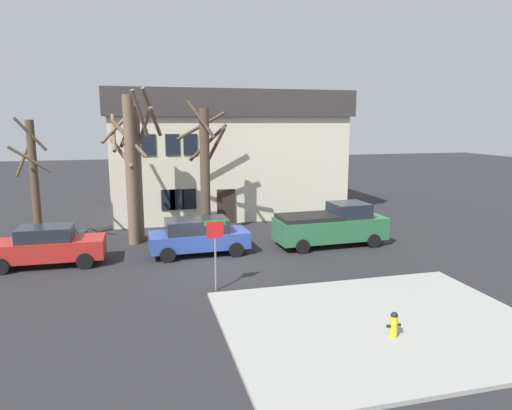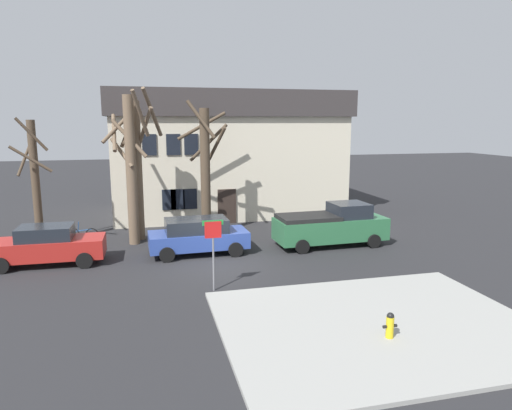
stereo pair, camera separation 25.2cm
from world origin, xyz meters
name	(u,v)px [view 1 (the left image)]	position (x,y,z in m)	size (l,w,h in m)	color
ground_plane	(221,266)	(0.00, 0.00, 0.00)	(120.00, 120.00, 0.00)	#262628
sidewalk_slab	(381,324)	(3.64, -6.95, 0.06)	(9.44, 7.43, 0.12)	#999993
building_main	(225,152)	(2.46, 11.94, 4.06)	(15.11, 7.89, 7.99)	beige
tree_bare_near	(34,181)	(-8.16, 5.41, 3.27)	(1.81, 1.82, 6.31)	#4C3D2D
tree_bare_mid	(131,166)	(-3.58, 4.75, 3.95)	(2.58, 2.40, 7.59)	brown
tree_bare_far	(135,165)	(-3.39, 5.51, 3.92)	(2.68, 2.43, 7.73)	brown
tree_bare_end	(205,167)	(0.18, 5.49, 3.72)	(2.69, 2.40, 7.19)	#4C3D2D
car_red_sedan	(47,246)	(-7.20, 2.00, 0.86)	(4.78, 2.03, 1.71)	#AD231E
car_blue_wagon	(198,236)	(-0.69, 2.11, 0.88)	(4.60, 2.19, 1.68)	#2D4799
pickup_truck_green	(331,225)	(5.93, 2.02, 1.02)	(5.58, 2.35, 2.10)	#2D6B42
fire_hydrant	(394,324)	(3.49, -7.90, 0.50)	(0.42, 0.22, 0.74)	gold
street_sign_pole	(215,242)	(-0.70, -2.78, 1.85)	(0.76, 0.07, 2.63)	slate
bicycle_leaning	(82,235)	(-6.21, 5.82, 0.37)	(1.67, 0.63, 1.03)	black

